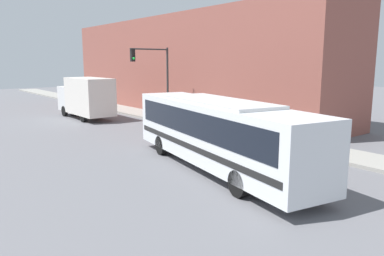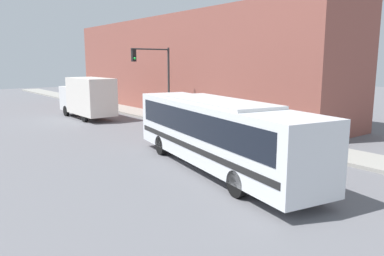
% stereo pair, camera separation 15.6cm
% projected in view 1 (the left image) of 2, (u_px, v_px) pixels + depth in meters
% --- Properties ---
extents(ground_plane, '(120.00, 120.00, 0.00)m').
position_uv_depth(ground_plane, '(241.00, 172.00, 16.05)').
color(ground_plane, slate).
extents(sidewalk, '(2.65, 70.00, 0.18)m').
position_uv_depth(sidewalk, '(131.00, 111.00, 35.05)').
color(sidewalk, gray).
rests_on(sidewalk, ground_plane).
extents(building_facade, '(6.00, 33.09, 8.63)m').
position_uv_depth(building_facade, '(184.00, 66.00, 35.05)').
color(building_facade, brown).
rests_on(building_facade, ground_plane).
extents(city_bus, '(4.53, 11.98, 3.09)m').
position_uv_depth(city_bus, '(217.00, 130.00, 16.12)').
color(city_bus, silver).
rests_on(city_bus, ground_plane).
extents(delivery_truck, '(2.29, 7.03, 3.38)m').
position_uv_depth(delivery_truck, '(86.00, 97.00, 30.89)').
color(delivery_truck, silver).
rests_on(delivery_truck, ground_plane).
extents(fire_hydrant, '(0.26, 0.36, 0.70)m').
position_uv_depth(fire_hydrant, '(242.00, 130.00, 22.92)').
color(fire_hydrant, red).
rests_on(fire_hydrant, sidewalk).
extents(traffic_light_pole, '(3.28, 0.35, 5.55)m').
position_uv_depth(traffic_light_pole, '(155.00, 71.00, 28.04)').
color(traffic_light_pole, '#2D2D2D').
rests_on(traffic_light_pole, sidewalk).
extents(pedestrian_near_corner, '(0.34, 0.34, 1.83)m').
position_uv_depth(pedestrian_near_corner, '(155.00, 105.00, 31.16)').
color(pedestrian_near_corner, '#23283D').
rests_on(pedestrian_near_corner, sidewalk).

